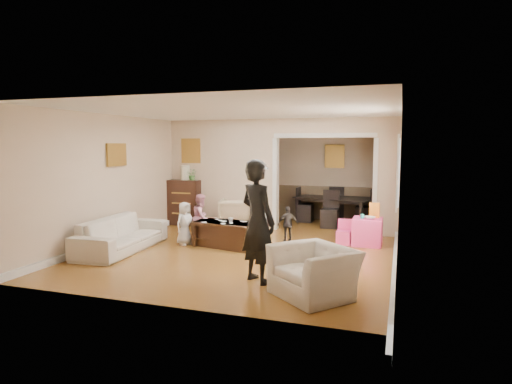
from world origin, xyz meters
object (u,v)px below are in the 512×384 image
(play_table, at_px, (367,232))
(child_kneel_b, at_px, (201,217))
(sofa, at_px, (122,234))
(coffee_cup, at_px, (231,220))
(armchair_back, at_px, (237,215))
(table_lamp, at_px, (185,173))
(coffee_table, at_px, (227,234))
(adult_person, at_px, (258,221))
(dresser, at_px, (186,202))
(child_toddler, at_px, (288,224))
(child_kneel_a, at_px, (185,223))
(cyan_cup, at_px, (362,216))
(dining_table, at_px, (334,210))
(armchair_front, at_px, (314,272))

(play_table, distance_m, child_kneel_b, 3.40)
(sofa, relative_size, child_kneel_b, 2.18)
(coffee_cup, relative_size, play_table, 0.18)
(armchair_back, relative_size, table_lamp, 2.25)
(coffee_table, distance_m, adult_person, 2.43)
(table_lamp, height_order, adult_person, adult_person)
(dresser, bearing_deg, child_toddler, -21.14)
(table_lamp, bearing_deg, child_kneel_a, -62.97)
(play_table, bearing_deg, child_toddler, -171.98)
(table_lamp, xyz_separation_m, cyan_cup, (4.42, -0.96, -0.72))
(dresser, bearing_deg, dining_table, 20.85)
(play_table, bearing_deg, child_kneel_a, -162.11)
(sofa, height_order, coffee_cup, sofa)
(dresser, distance_m, child_kneel_a, 2.29)
(child_toddler, bearing_deg, child_kneel_a, -1.98)
(table_lamp, height_order, child_kneel_b, table_lamp)
(armchair_front, relative_size, dining_table, 0.53)
(sofa, height_order, cyan_cup, sofa)
(table_lamp, distance_m, child_toddler, 3.29)
(cyan_cup, xyz_separation_m, adult_person, (-1.25, -2.88, 0.31))
(play_table, bearing_deg, adult_person, -114.66)
(armchair_front, height_order, dresser, dresser)
(cyan_cup, bearing_deg, child_kneel_a, -162.38)
(armchair_front, relative_size, child_toddler, 1.36)
(coffee_table, xyz_separation_m, dining_table, (1.63, 3.23, 0.09))
(dining_table, xyz_separation_m, child_kneel_a, (-2.48, -3.38, 0.10))
(armchair_front, distance_m, coffee_table, 3.18)
(table_lamp, distance_m, coffee_cup, 2.88)
(armchair_front, bearing_deg, play_table, 123.25)
(sofa, relative_size, armchair_front, 2.12)
(armchair_back, distance_m, child_kneel_b, 1.33)
(dining_table, distance_m, adult_person, 5.23)
(adult_person, xyz_separation_m, child_toddler, (-0.23, 2.71, -0.53))
(armchair_back, bearing_deg, coffee_cup, 93.16)
(armchair_back, bearing_deg, dining_table, -154.50)
(sofa, distance_m, child_kneel_a, 1.23)
(armchair_back, xyz_separation_m, play_table, (3.02, -0.62, -0.10))
(adult_person, height_order, child_kneel_b, adult_person)
(sofa, relative_size, child_toddler, 2.88)
(cyan_cup, height_order, dining_table, dining_table)
(armchair_back, distance_m, armchair_front, 4.68)
(dining_table, distance_m, child_toddler, 2.54)
(dresser, height_order, child_kneel_a, dresser)
(sofa, bearing_deg, dining_table, -42.56)
(child_kneel_a, bearing_deg, dresser, 49.71)
(coffee_table, xyz_separation_m, child_kneel_a, (-0.85, -0.15, 0.19))
(child_toddler, bearing_deg, child_kneel_b, -12.90)
(dresser, height_order, dining_table, dresser)
(child_kneel_a, bearing_deg, child_kneel_b, 4.24)
(dresser, relative_size, child_kneel_a, 1.30)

